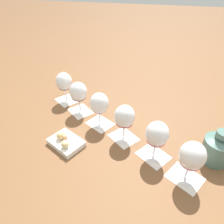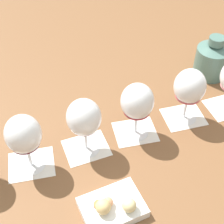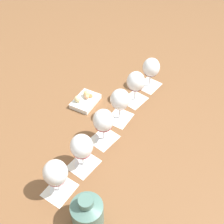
{
  "view_description": "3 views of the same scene",
  "coord_description": "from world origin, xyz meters",
  "px_view_note": "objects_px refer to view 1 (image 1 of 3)",
  "views": [
    {
      "loc": [
        -0.17,
        0.69,
        0.63
      ],
      "look_at": [
        0.0,
        -0.0,
        0.11
      ],
      "focal_mm": 32.0,
      "sensor_mm": 36.0,
      "label": 1
    },
    {
      "loc": [
        0.49,
        0.39,
        0.73
      ],
      "look_at": [
        0.0,
        -0.0,
        0.11
      ],
      "focal_mm": 55.0,
      "sensor_mm": 36.0,
      "label": 2
    },
    {
      "loc": [
        -0.87,
        -0.03,
        0.96
      ],
      "look_at": [
        0.0,
        -0.0,
        0.11
      ],
      "focal_mm": 45.0,
      "sensor_mm": 36.0,
      "label": 3
    }
  ],
  "objects_px": {
    "wine_glass_4": "(78,93)",
    "wine_glass_5": "(64,83)",
    "snack_dish": "(66,142)",
    "wine_glass_0": "(192,157)",
    "wine_glass_3": "(99,105)",
    "ceramic_vase": "(217,148)",
    "wine_glass_2": "(125,118)",
    "wine_glass_1": "(157,135)"
  },
  "relations": [
    {
      "from": "wine_glass_2",
      "to": "wine_glass_4",
      "type": "distance_m",
      "value": 0.3
    },
    {
      "from": "wine_glass_4",
      "to": "wine_glass_1",
      "type": "bearing_deg",
      "value": 151.49
    },
    {
      "from": "ceramic_vase",
      "to": "wine_glass_3",
      "type": "bearing_deg",
      "value": -11.68
    },
    {
      "from": "wine_glass_5",
      "to": "ceramic_vase",
      "type": "distance_m",
      "value": 0.8
    },
    {
      "from": "wine_glass_1",
      "to": "wine_glass_3",
      "type": "height_order",
      "value": "same"
    },
    {
      "from": "wine_glass_1",
      "to": "wine_glass_3",
      "type": "distance_m",
      "value": 0.31
    },
    {
      "from": "wine_glass_0",
      "to": "wine_glass_3",
      "type": "xyz_separation_m",
      "value": [
        0.39,
        -0.22,
        -0.0
      ]
    },
    {
      "from": "wine_glass_3",
      "to": "ceramic_vase",
      "type": "bearing_deg",
      "value": 168.32
    },
    {
      "from": "wine_glass_1",
      "to": "wine_glass_2",
      "type": "bearing_deg",
      "value": -28.67
    },
    {
      "from": "ceramic_vase",
      "to": "snack_dish",
      "type": "bearing_deg",
      "value": 6.64
    },
    {
      "from": "wine_glass_2",
      "to": "wine_glass_4",
      "type": "xyz_separation_m",
      "value": [
        0.26,
        -0.14,
        -0.0
      ]
    },
    {
      "from": "wine_glass_4",
      "to": "wine_glass_2",
      "type": "bearing_deg",
      "value": 151.57
    },
    {
      "from": "wine_glass_3",
      "to": "wine_glass_5",
      "type": "xyz_separation_m",
      "value": [
        0.25,
        -0.16,
        0.0
      ]
    },
    {
      "from": "wine_glass_1",
      "to": "wine_glass_0",
      "type": "bearing_deg",
      "value": 146.64
    },
    {
      "from": "wine_glass_3",
      "to": "wine_glass_5",
      "type": "relative_size",
      "value": 1.0
    },
    {
      "from": "wine_glass_1",
      "to": "snack_dish",
      "type": "relative_size",
      "value": 0.97
    },
    {
      "from": "snack_dish",
      "to": "wine_glass_4",
      "type": "bearing_deg",
      "value": -83.08
    },
    {
      "from": "wine_glass_4",
      "to": "ceramic_vase",
      "type": "relative_size",
      "value": 1.18
    },
    {
      "from": "wine_glass_0",
      "to": "wine_glass_3",
      "type": "distance_m",
      "value": 0.45
    },
    {
      "from": "wine_glass_5",
      "to": "snack_dish",
      "type": "distance_m",
      "value": 0.37
    },
    {
      "from": "wine_glass_1",
      "to": "wine_glass_5",
      "type": "distance_m",
      "value": 0.6
    },
    {
      "from": "wine_glass_0",
      "to": "wine_glass_2",
      "type": "bearing_deg",
      "value": -30.9
    },
    {
      "from": "wine_glass_4",
      "to": "wine_glass_5",
      "type": "height_order",
      "value": "same"
    },
    {
      "from": "wine_glass_5",
      "to": "snack_dish",
      "type": "bearing_deg",
      "value": 113.94
    },
    {
      "from": "ceramic_vase",
      "to": "wine_glass_1",
      "type": "bearing_deg",
      "value": 9.81
    },
    {
      "from": "wine_glass_1",
      "to": "wine_glass_5",
      "type": "xyz_separation_m",
      "value": [
        0.52,
        -0.3,
        -0.0
      ]
    },
    {
      "from": "wine_glass_4",
      "to": "wine_glass_0",
      "type": "bearing_deg",
      "value": 150.33
    },
    {
      "from": "wine_glass_1",
      "to": "ceramic_vase",
      "type": "relative_size",
      "value": 1.18
    },
    {
      "from": "wine_glass_2",
      "to": "wine_glass_1",
      "type": "bearing_deg",
      "value": 151.33
    },
    {
      "from": "wine_glass_1",
      "to": "ceramic_vase",
      "type": "height_order",
      "value": "wine_glass_1"
    },
    {
      "from": "wine_glass_1",
      "to": "snack_dish",
      "type": "distance_m",
      "value": 0.39
    },
    {
      "from": "snack_dish",
      "to": "ceramic_vase",
      "type": "bearing_deg",
      "value": -173.36
    },
    {
      "from": "wine_glass_4",
      "to": "wine_glass_5",
      "type": "relative_size",
      "value": 1.0
    },
    {
      "from": "ceramic_vase",
      "to": "wine_glass_0",
      "type": "bearing_deg",
      "value": 46.66
    },
    {
      "from": "wine_glass_1",
      "to": "wine_glass_4",
      "type": "xyz_separation_m",
      "value": [
        0.4,
        -0.22,
        -0.0
      ]
    },
    {
      "from": "wine_glass_0",
      "to": "ceramic_vase",
      "type": "height_order",
      "value": "wine_glass_0"
    },
    {
      "from": "wine_glass_0",
      "to": "wine_glass_4",
      "type": "distance_m",
      "value": 0.6
    },
    {
      "from": "wine_glass_3",
      "to": "snack_dish",
      "type": "bearing_deg",
      "value": 59.79
    },
    {
      "from": "wine_glass_1",
      "to": "ceramic_vase",
      "type": "xyz_separation_m",
      "value": [
        -0.23,
        -0.04,
        -0.05
      ]
    },
    {
      "from": "wine_glass_0",
      "to": "wine_glass_2",
      "type": "xyz_separation_m",
      "value": [
        0.26,
        -0.16,
        -0.0
      ]
    },
    {
      "from": "snack_dish",
      "to": "wine_glass_5",
      "type": "bearing_deg",
      "value": -66.06
    },
    {
      "from": "wine_glass_2",
      "to": "wine_glass_4",
      "type": "height_order",
      "value": "same"
    }
  ]
}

